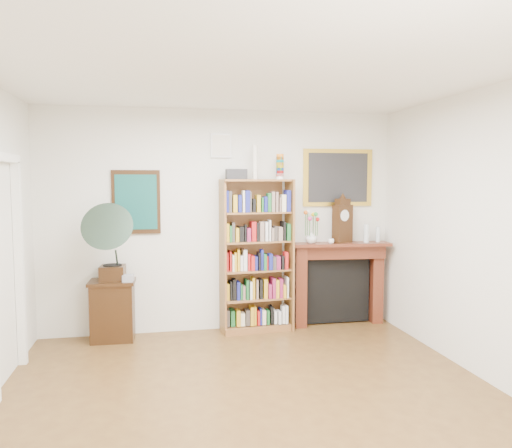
{
  "coord_description": "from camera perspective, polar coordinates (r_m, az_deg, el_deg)",
  "views": [
    {
      "loc": [
        -0.82,
        -3.79,
        1.92
      ],
      "look_at": [
        0.27,
        1.6,
        1.43
      ],
      "focal_mm": 35.0,
      "sensor_mm": 36.0,
      "label": 1
    }
  ],
  "objects": [
    {
      "name": "flower_vase",
      "position": [
        6.49,
        6.35,
        -1.53
      ],
      "size": [
        0.17,
        0.17,
        0.16
      ],
      "primitive_type": "imported",
      "rotation": [
        0.0,
        0.0,
        0.16
      ],
      "color": "silver",
      "rests_on": "fireplace"
    },
    {
      "name": "cd_stack",
      "position": [
        6.09,
        -14.4,
        -6.02
      ],
      "size": [
        0.14,
        0.14,
        0.08
      ],
      "primitive_type": "cube",
      "rotation": [
        0.0,
        0.0,
        -0.14
      ],
      "color": "silver",
      "rests_on": "side_cabinet"
    },
    {
      "name": "side_cabinet",
      "position": [
        6.29,
        -16.06,
        -9.47
      ],
      "size": [
        0.55,
        0.41,
        0.73
      ],
      "primitive_type": "cube",
      "rotation": [
        0.0,
        0.0,
        -0.04
      ],
      "color": "black",
      "rests_on": "floor"
    },
    {
      "name": "gramophone",
      "position": [
        6.0,
        -16.29,
        -1.52
      ],
      "size": [
        0.61,
        0.74,
        0.94
      ],
      "rotation": [
        0.0,
        0.0,
        -0.06
      ],
      "color": "black",
      "rests_on": "side_cabinet"
    },
    {
      "name": "bottle_left",
      "position": [
        6.72,
        12.5,
        -1.03
      ],
      "size": [
        0.07,
        0.07,
        0.24
      ],
      "primitive_type": "cylinder",
      "color": "silver",
      "rests_on": "fireplace"
    },
    {
      "name": "bottle_right",
      "position": [
        6.82,
        13.77,
        -1.14
      ],
      "size": [
        0.06,
        0.06,
        0.2
      ],
      "primitive_type": "cylinder",
      "color": "silver",
      "rests_on": "fireplace"
    },
    {
      "name": "door_casing",
      "position": [
        5.22,
        -26.77,
        -2.73
      ],
      "size": [
        0.08,
        1.02,
        2.17
      ],
      "color": "white",
      "rests_on": "left_wall"
    },
    {
      "name": "mantel_clock",
      "position": [
        6.62,
        9.85,
        0.29
      ],
      "size": [
        0.28,
        0.22,
        0.58
      ],
      "rotation": [
        0.0,
        0.0,
        0.4
      ],
      "color": "black",
      "rests_on": "fireplace"
    },
    {
      "name": "teacup",
      "position": [
        6.5,
        8.59,
        -1.97
      ],
      "size": [
        0.08,
        0.08,
        0.06
      ],
      "primitive_type": "imported",
      "rotation": [
        0.0,
        0.0,
        -0.05
      ],
      "color": "white",
      "rests_on": "fireplace"
    },
    {
      "name": "fireplace",
      "position": [
        6.75,
        9.39,
        -5.91
      ],
      "size": [
        1.32,
        0.41,
        1.1
      ],
      "rotation": [
        0.0,
        0.0,
        -0.08
      ],
      "color": "#471910",
      "rests_on": "floor"
    },
    {
      "name": "room",
      "position": [
        3.91,
        0.77,
        -2.58
      ],
      "size": [
        4.51,
        5.01,
        2.81
      ],
      "color": "#4E3117",
      "rests_on": "ground"
    },
    {
      "name": "small_picture",
      "position": [
        6.33,
        -4.01,
        8.94
      ],
      "size": [
        0.26,
        0.04,
        0.3
      ],
      "color": "white",
      "rests_on": "back_wall"
    },
    {
      "name": "teal_poster",
      "position": [
        6.27,
        -13.54,
        2.45
      ],
      "size": [
        0.58,
        0.04,
        0.78
      ],
      "color": "black",
      "rests_on": "back_wall"
    },
    {
      "name": "gilt_painting",
      "position": [
        6.7,
        9.33,
        5.25
      ],
      "size": [
        0.95,
        0.04,
        0.75
      ],
      "color": "gold",
      "rests_on": "back_wall"
    },
    {
      "name": "bookshelf",
      "position": [
        6.29,
        0.08,
        -2.64
      ],
      "size": [
        0.92,
        0.39,
        2.22
      ],
      "rotation": [
        0.0,
        0.0,
        0.09
      ],
      "color": "brown",
      "rests_on": "floor"
    }
  ]
}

